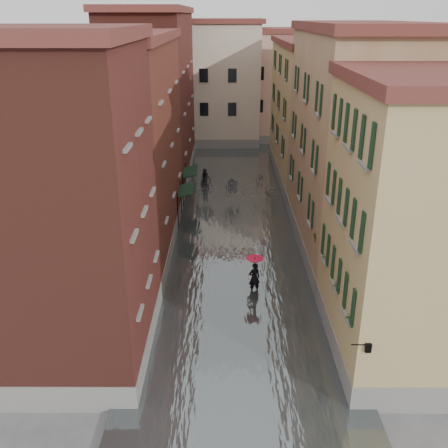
{
  "coord_description": "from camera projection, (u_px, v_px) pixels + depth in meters",
  "views": [
    {
      "loc": [
        -0.69,
        -20.57,
        13.83
      ],
      "look_at": [
        -0.78,
        5.23,
        3.0
      ],
      "focal_mm": 40.0,
      "sensor_mm": 36.0,
      "label": 1
    }
  ],
  "objects": [
    {
      "name": "awning_near",
      "position": [
        186.0,
        191.0,
        34.9
      ],
      "size": [
        1.09,
        2.75,
        2.8
      ],
      "color": "black",
      "rests_on": "ground"
    },
    {
      "name": "building_left_near",
      "position": [
        68.0,
        213.0,
        19.98
      ],
      "size": [
        6.0,
        8.0,
        13.0
      ],
      "primitive_type": "cube",
      "color": "maroon",
      "rests_on": "ground"
    },
    {
      "name": "building_right_near",
      "position": [
        415.0,
        231.0,
        20.22
      ],
      "size": [
        6.0,
        8.0,
        11.5
      ],
      "primitive_type": "cube",
      "color": "tan",
      "rests_on": "ground"
    },
    {
      "name": "building_right_far",
      "position": [
        312.0,
        114.0,
        44.2
      ],
      "size": [
        6.0,
        16.0,
        11.5
      ],
      "primitive_type": "cube",
      "color": "tan",
      "rests_on": "ground"
    },
    {
      "name": "floodwater",
      "position": [
        235.0,
        219.0,
        36.26
      ],
      "size": [
        10.0,
        60.0,
        0.2
      ],
      "primitive_type": "cube",
      "color": "#52595A",
      "rests_on": "ground"
    },
    {
      "name": "building_left_mid",
      "position": [
        122.0,
        150.0,
        30.22
      ],
      "size": [
        6.0,
        14.0,
        12.5
      ],
      "primitive_type": "cube",
      "color": "maroon",
      "rests_on": "ground"
    },
    {
      "name": "awning_far",
      "position": [
        190.0,
        172.0,
        38.97
      ],
      "size": [
        1.09,
        2.92,
        2.8
      ],
      "color": "black",
      "rests_on": "ground"
    },
    {
      "name": "ground",
      "position": [
        240.0,
        322.0,
        24.31
      ],
      "size": [
        120.0,
        120.0,
        0.0
      ],
      "primitive_type": "plane",
      "color": "#555558",
      "rests_on": "ground"
    },
    {
      "name": "building_end_pink",
      "position": [
        282.0,
        87.0,
        58.86
      ],
      "size": [
        10.0,
        9.0,
        12.0
      ],
      "primitive_type": "cube",
      "color": "tan",
      "rests_on": "ground"
    },
    {
      "name": "pedestrian_far",
      "position": [
        205.0,
        178.0,
        43.06
      ],
      "size": [
        0.87,
        0.71,
        1.66
      ],
      "primitive_type": "imported",
      "rotation": [
        0.0,
        0.0,
        -0.11
      ],
      "color": "black",
      "rests_on": "ground"
    },
    {
      "name": "building_end_cream",
      "position": [
        205.0,
        85.0,
        56.85
      ],
      "size": [
        12.0,
        9.0,
        13.0
      ],
      "primitive_type": "cube",
      "color": "beige",
      "rests_on": "ground"
    },
    {
      "name": "window_planters",
      "position": [
        333.0,
        266.0,
        22.2
      ],
      "size": [
        0.59,
        8.48,
        0.84
      ],
      "color": "#945530",
      "rests_on": "ground"
    },
    {
      "name": "wall_lantern",
      "position": [
        367.0,
        347.0,
        17.61
      ],
      "size": [
        0.71,
        0.22,
        0.35
      ],
      "color": "black",
      "rests_on": "ground"
    },
    {
      "name": "pedestrian_main",
      "position": [
        254.0,
        272.0,
        26.44
      ],
      "size": [
        0.97,
        0.97,
        2.06
      ],
      "color": "black",
      "rests_on": "ground"
    },
    {
      "name": "building_right_mid",
      "position": [
        353.0,
        147.0,
        30.08
      ],
      "size": [
        6.0,
        14.0,
        13.0
      ],
      "primitive_type": "cube",
      "color": "tan",
      "rests_on": "ground"
    },
    {
      "name": "building_left_far",
      "position": [
        154.0,
        99.0,
        43.76
      ],
      "size": [
        6.0,
        16.0,
        14.0
      ],
      "primitive_type": "cube",
      "color": "maroon",
      "rests_on": "ground"
    }
  ]
}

